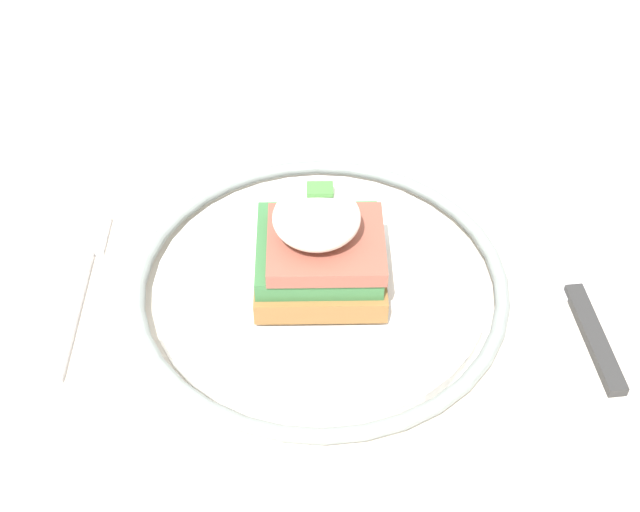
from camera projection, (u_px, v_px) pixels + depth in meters
dining_table at (305, 448)px, 0.63m from camera, size 1.15×0.84×0.72m
plate at (320, 285)px, 0.59m from camera, size 0.25×0.25×0.02m
sandwich at (320, 247)px, 0.57m from camera, size 0.08×0.08×0.08m
fork at (80, 284)px, 0.60m from camera, size 0.02×0.15×0.00m
knife at (578, 302)px, 0.59m from camera, size 0.03×0.18×0.01m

